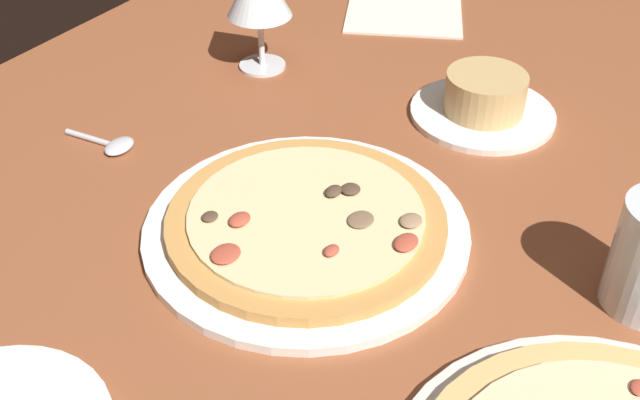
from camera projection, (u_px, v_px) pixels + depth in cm
name	position (u px, v px, depth cm)	size (l,w,h in cm)	color
dining_table	(333.00, 229.00, 81.10)	(150.00, 110.00, 4.00)	brown
pizza_main	(306.00, 224.00, 76.77)	(32.17, 32.17, 3.35)	white
ramekin_on_saucer	(484.00, 100.00, 93.73)	(17.46, 17.46, 5.64)	white
paper_menu	(404.00, 15.00, 117.89)	(14.25, 17.28, 0.30)	silver
spoon	(113.00, 144.00, 89.33)	(4.27, 9.19, 1.00)	silver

